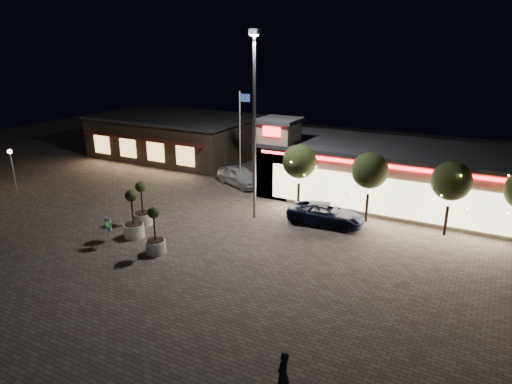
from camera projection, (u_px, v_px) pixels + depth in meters
The scene contains 16 objects.
ground at pixel (157, 257), 25.87m from camera, with size 90.00×90.00×0.00m, color #685D54.
retail_building at pixel (392, 174), 34.14m from camera, with size 20.40×8.40×6.10m.
restaurant_building at pixel (175, 136), 48.19m from camera, with size 16.40×11.00×4.30m.
floodlight_pole at pixel (254, 116), 29.46m from camera, with size 0.60×0.40×12.38m.
flagpole at pixel (241, 133), 36.11m from camera, with size 0.95×0.10×8.00m.
lamp_post_west at pixel (11, 162), 36.52m from camera, with size 0.36×0.36×3.48m.
string_tree_a at pixel (299, 162), 32.16m from camera, with size 2.42×2.42×4.79m.
string_tree_b at pixel (370, 171), 29.91m from camera, with size 2.42×2.42×4.79m.
string_tree_c at pixel (451, 181), 27.67m from camera, with size 2.42×2.42×4.79m.
pickup_truck at pixel (326, 214), 30.34m from camera, with size 2.35×5.09×1.41m, color black.
white_sedan at pixel (240, 176), 38.52m from camera, with size 1.93×4.79×1.63m, color silver.
pedestrian at pixel (283, 374), 15.56m from camera, with size 0.61×0.40×1.68m, color black.
planter_left at pixel (143, 211), 30.17m from camera, with size 1.22×1.22×3.01m.
planter_mid at pixel (133, 223), 28.24m from camera, with size 1.26×1.26×3.09m.
planter_right at pixel (155, 239), 26.13m from camera, with size 1.14×1.14×2.80m.
valet_sign at pixel (108, 226), 26.89m from camera, with size 0.58×0.18×1.78m.
Camera 1 is at (16.04, -17.95, 11.62)m, focal length 32.00 mm.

